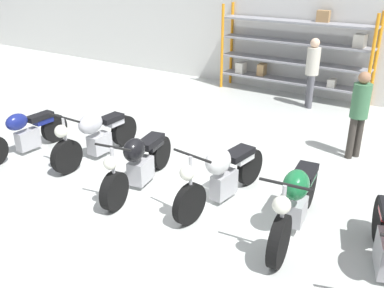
# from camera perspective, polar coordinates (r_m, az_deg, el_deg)

# --- Properties ---
(ground_plane) EXTENTS (30.00, 30.00, 0.00)m
(ground_plane) POSITION_cam_1_polar(r_m,az_deg,el_deg) (6.87, -1.84, -6.48)
(ground_plane) COLOR silver
(back_wall) EXTENTS (30.00, 0.08, 3.60)m
(back_wall) POSITION_cam_1_polar(r_m,az_deg,el_deg) (11.84, 16.58, 14.62)
(back_wall) COLOR silver
(back_wall) RESTS_ON ground_plane
(shelving_rack) EXTENTS (4.07, 0.63, 2.32)m
(shelving_rack) POSITION_cam_1_polar(r_m,az_deg,el_deg) (11.75, 13.56, 11.77)
(shelving_rack) COLOR orange
(shelving_rack) RESTS_ON ground_plane
(motorcycle_blue) EXTENTS (0.60, 1.95, 0.94)m
(motorcycle_blue) POSITION_cam_1_polar(r_m,az_deg,el_deg) (8.65, -21.58, 1.45)
(motorcycle_blue) COLOR black
(motorcycle_blue) RESTS_ON ground_plane
(motorcycle_silver) EXTENTS (0.72, 2.07, 1.01)m
(motorcycle_silver) POSITION_cam_1_polar(r_m,az_deg,el_deg) (8.02, -12.73, 1.16)
(motorcycle_silver) COLOR black
(motorcycle_silver) RESTS_ON ground_plane
(motorcycle_black) EXTENTS (0.69, 2.07, 1.00)m
(motorcycle_black) POSITION_cam_1_polar(r_m,az_deg,el_deg) (6.91, -7.09, -2.43)
(motorcycle_black) COLOR black
(motorcycle_black) RESTS_ON ground_plane
(motorcycle_white) EXTENTS (0.64, 2.12, 1.04)m
(motorcycle_white) POSITION_cam_1_polar(r_m,az_deg,el_deg) (6.41, 4.02, -3.94)
(motorcycle_white) COLOR black
(motorcycle_white) RESTS_ON ground_plane
(motorcycle_green) EXTENTS (0.62, 2.18, 1.10)m
(motorcycle_green) POSITION_cam_1_polar(r_m,az_deg,el_deg) (5.85, 13.70, -7.30)
(motorcycle_green) COLOR black
(motorcycle_green) RESTS_ON ground_plane
(person_browsing) EXTENTS (0.44, 0.44, 1.71)m
(person_browsing) POSITION_cam_1_polar(r_m,az_deg,el_deg) (10.93, 15.76, 9.81)
(person_browsing) COLOR #595960
(person_browsing) RESTS_ON ground_plane
(person_near_rack) EXTENTS (0.44, 0.44, 1.63)m
(person_near_rack) POSITION_cam_1_polar(r_m,az_deg,el_deg) (8.27, 21.44, 4.42)
(person_near_rack) COLOR #38332D
(person_near_rack) RESTS_ON ground_plane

